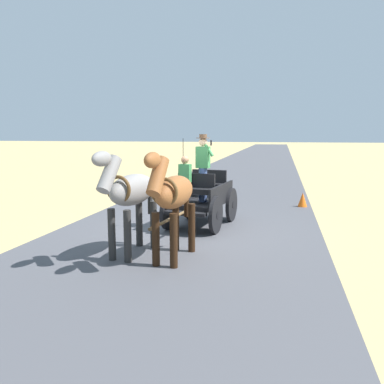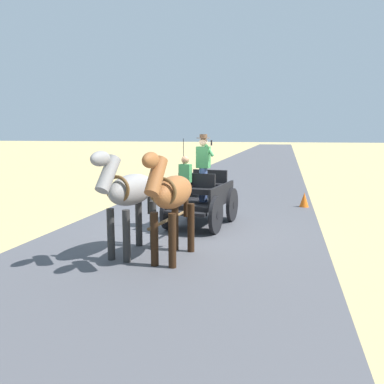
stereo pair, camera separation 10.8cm
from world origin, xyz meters
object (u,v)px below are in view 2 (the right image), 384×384
(horse_drawn_carriage, at_px, (201,196))
(traffic_cone, at_px, (304,200))
(horse_off_side, at_px, (129,192))
(horse_near_side, at_px, (171,195))

(horse_drawn_carriage, relative_size, traffic_cone, 9.02)
(horse_off_side, xyz_separation_m, traffic_cone, (-3.76, -6.49, -1.07))
(horse_drawn_carriage, bearing_deg, horse_off_side, 73.27)
(horse_drawn_carriage, xyz_separation_m, horse_near_side, (-0.05, 3.06, 0.51))
(horse_drawn_carriage, xyz_separation_m, traffic_cone, (-2.88, -3.55, -0.57))
(horse_drawn_carriage, height_order, horse_near_side, horse_drawn_carriage)
(horse_drawn_carriage, height_order, traffic_cone, horse_drawn_carriage)
(traffic_cone, bearing_deg, horse_off_side, 59.91)
(horse_near_side, xyz_separation_m, horse_off_side, (0.94, -0.13, 0.00))
(horse_drawn_carriage, distance_m, traffic_cone, 4.61)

